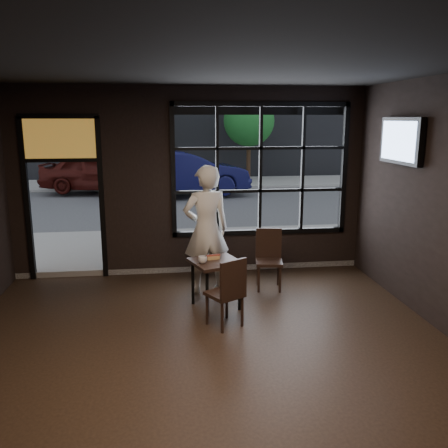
{
  "coord_description": "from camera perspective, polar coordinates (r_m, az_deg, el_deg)",
  "views": [
    {
      "loc": [
        -0.46,
        -4.52,
        2.66
      ],
      "look_at": [
        0.4,
        2.2,
        1.15
      ],
      "focal_mm": 38.0,
      "sensor_mm": 36.0,
      "label": 1
    }
  ],
  "objects": [
    {
      "name": "chair_near",
      "position": [
        6.2,
        0.06,
        -8.13
      ],
      "size": [
        0.56,
        0.56,
        0.94
      ],
      "primitive_type": "cube",
      "rotation": [
        0.0,
        0.0,
        3.67
      ],
      "color": "black",
      "rests_on": "floor"
    },
    {
      "name": "floor",
      "position": [
        5.28,
        -1.34,
        -17.87
      ],
      "size": [
        6.0,
        7.0,
        0.02
      ],
      "primitive_type": "cube",
      "color": "black",
      "rests_on": "ground"
    },
    {
      "name": "cup",
      "position": [
        6.61,
        -2.59,
        -4.32
      ],
      "size": [
        0.17,
        0.17,
        0.1
      ],
      "primitive_type": "imported",
      "rotation": [
        0.0,
        0.0,
        0.66
      ],
      "color": "silver",
      "rests_on": "cafe_table"
    },
    {
      "name": "stained_transom",
      "position": [
        8.2,
        -19.11,
        9.71
      ],
      "size": [
        1.2,
        0.06,
        0.7
      ],
      "primitive_type": "cube",
      "color": "orange",
      "rests_on": "ground"
    },
    {
      "name": "chair_window",
      "position": [
        7.54,
        5.45,
        -4.34
      ],
      "size": [
        0.47,
        0.47,
        0.95
      ],
      "primitive_type": "cube",
      "rotation": [
        0.0,
        0.0,
        -0.16
      ],
      "color": "black",
      "rests_on": "floor"
    },
    {
      "name": "cafe_table",
      "position": [
        6.84,
        -0.99,
        -7.2
      ],
      "size": [
        0.82,
        0.82,
        0.7
      ],
      "primitive_type": "cube",
      "rotation": [
        0.0,
        0.0,
        0.33
      ],
      "color": "black",
      "rests_on": "floor"
    },
    {
      "name": "hotdog",
      "position": [
        6.78,
        -1.31,
        -4.02
      ],
      "size": [
        0.21,
        0.12,
        0.06
      ],
      "primitive_type": null,
      "rotation": [
        0.0,
        0.0,
        0.19
      ],
      "color": "tan",
      "rests_on": "cafe_table"
    },
    {
      "name": "building_across",
      "position": [
        27.95,
        -6.76,
        22.46
      ],
      "size": [
        28.0,
        12.0,
        15.0
      ],
      "primitive_type": "cube",
      "color": "#5B5956",
      "rests_on": "ground"
    },
    {
      "name": "street_asphalt",
      "position": [
        28.65,
        -6.4,
        7.13
      ],
      "size": [
        60.0,
        41.0,
        0.04
      ],
      "primitive_type": "cube",
      "color": "#545456",
      "rests_on": "ground"
    },
    {
      "name": "tree_right",
      "position": [
        20.26,
        3.01,
        12.26
      ],
      "size": [
        2.13,
        2.13,
        3.63
      ],
      "color": "#332114",
      "rests_on": "street_asphalt"
    },
    {
      "name": "ceiling",
      "position": [
        4.58,
        -1.55,
        19.44
      ],
      "size": [
        6.0,
        7.0,
        0.02
      ],
      "primitive_type": "cube",
      "color": "black",
      "rests_on": "ground"
    },
    {
      "name": "navy_car",
      "position": [
        16.36,
        -4.97,
        6.14
      ],
      "size": [
        4.7,
        2.35,
        1.48
      ],
      "primitive_type": "imported",
      "rotation": [
        0.0,
        0.0,
        1.75
      ],
      "color": "#0E0F39",
      "rests_on": "street_asphalt"
    },
    {
      "name": "window_frame",
      "position": [
        8.24,
        4.4,
        6.53
      ],
      "size": [
        3.06,
        0.12,
        2.28
      ],
      "primitive_type": "cube",
      "color": "black",
      "rests_on": "ground"
    },
    {
      "name": "tree_left",
      "position": [
        19.1,
        -10.37,
        13.06
      ],
      "size": [
        2.4,
        2.4,
        4.1
      ],
      "color": "#332114",
      "rests_on": "street_asphalt"
    },
    {
      "name": "man",
      "position": [
        7.27,
        -2.15,
        -0.69
      ],
      "size": [
        0.81,
        0.61,
        1.99
      ],
      "primitive_type": "imported",
      "rotation": [
        0.0,
        0.0,
        3.34
      ],
      "color": "silver",
      "rests_on": "floor"
    },
    {
      "name": "maroon_car",
      "position": [
        17.58,
        -14.73,
        6.08
      ],
      "size": [
        4.31,
        2.28,
        1.4
      ],
      "primitive_type": "imported",
      "rotation": [
        0.0,
        0.0,
        1.41
      ],
      "color": "#390D09",
      "rests_on": "street_asphalt"
    },
    {
      "name": "tv",
      "position": [
        7.33,
        20.55,
        9.36
      ],
      "size": [
        0.13,
        1.13,
        0.66
      ],
      "primitive_type": "cube",
      "color": "black",
      "rests_on": "wall_right"
    }
  ]
}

